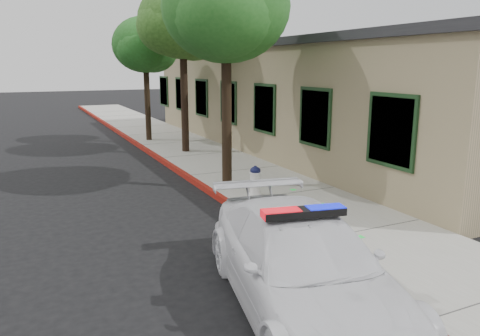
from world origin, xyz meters
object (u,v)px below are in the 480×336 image
object	(u,v)px
fire_hydrant	(255,181)
street_tree_far	(146,48)
street_tree_near	(227,13)
street_tree_mid	(183,25)
clapboard_building	(317,97)
police_car	(302,263)

from	to	relation	value
fire_hydrant	street_tree_far	xyz separation A→B (m)	(-0.09, 10.03, 3.59)
street_tree_near	street_tree_mid	bearing A→B (deg)	83.50
clapboard_building	street_tree_mid	size ratio (longest dim) A/B	3.36
street_tree_far	street_tree_mid	bearing A→B (deg)	-80.66
street_tree_near	street_tree_mid	world-z (taller)	street_tree_mid
fire_hydrant	street_tree_mid	bearing A→B (deg)	110.81
police_car	fire_hydrant	xyz separation A→B (m)	(1.87, 5.03, -0.16)
street_tree_near	street_tree_far	bearing A→B (deg)	89.58
street_tree_mid	street_tree_near	bearing A→B (deg)	-96.50
clapboard_building	street_tree_far	size ratio (longest dim) A/B	3.95
fire_hydrant	street_tree_mid	xyz separation A→B (m)	(0.45, 6.72, 4.31)
street_tree_far	street_tree_near	bearing A→B (deg)	-90.42
clapboard_building	street_tree_mid	distance (m)	6.09
clapboard_building	police_car	size ratio (longest dim) A/B	4.13
street_tree_mid	police_car	bearing A→B (deg)	-101.19
clapboard_building	street_tree_near	bearing A→B (deg)	-143.55
street_tree_far	clapboard_building	bearing A→B (deg)	-35.59
street_tree_near	street_tree_mid	xyz separation A→B (m)	(0.61, 5.33, 0.13)
police_car	fire_hydrant	bearing A→B (deg)	81.18
fire_hydrant	street_tree_far	world-z (taller)	street_tree_far
clapboard_building	street_tree_near	distance (m)	7.87
clapboard_building	street_tree_mid	bearing A→B (deg)	170.30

